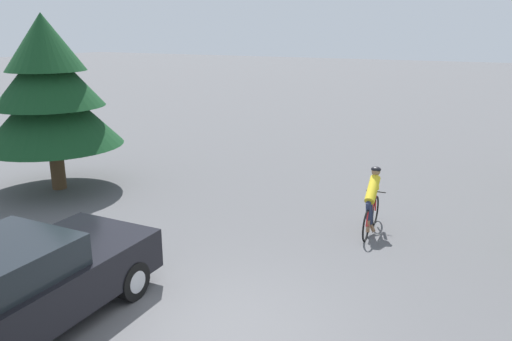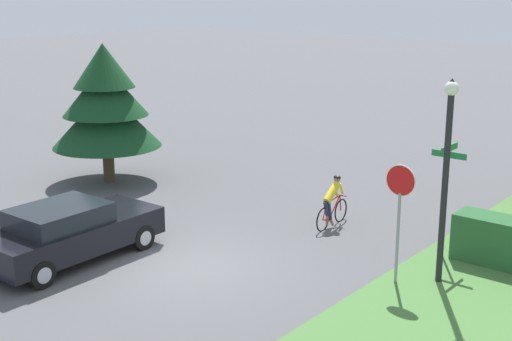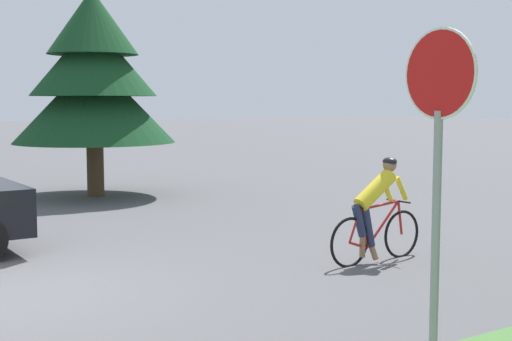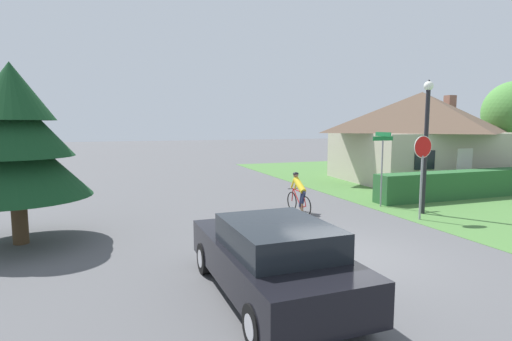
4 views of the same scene
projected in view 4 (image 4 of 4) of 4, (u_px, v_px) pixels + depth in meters
ground_plane at (347, 257)px, 9.59m from camera, size 140.00×140.00×0.00m
cottage_house at (420, 135)px, 22.39m from camera, size 9.30×7.58×4.94m
hedge_row at (484, 183)px, 17.62m from camera, size 11.04×0.90×1.17m
sedan_left_lane at (271, 258)px, 7.26m from camera, size 1.99×4.56×1.47m
cyclist at (299, 193)px, 14.31m from camera, size 0.44×1.70×1.46m
stop_sign at (422, 161)px, 13.07m from camera, size 0.72×0.07×2.79m
street_lamp at (426, 134)px, 13.86m from camera, size 0.32×0.32×4.70m
street_name_sign at (382, 156)px, 15.18m from camera, size 0.90×0.90×2.87m
conifer_tall_near at (14, 141)px, 10.34m from camera, size 3.71×3.71×4.76m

